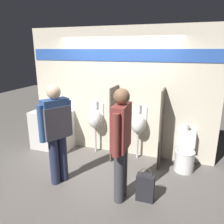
{
  "coord_description": "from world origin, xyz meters",
  "views": [
    {
      "loc": [
        1.35,
        -3.77,
        2.25
      ],
      "look_at": [
        0.0,
        0.17,
        1.05
      ],
      "focal_mm": 35.0,
      "sensor_mm": 36.0,
      "label": 1
    }
  ],
  "objects_px": {
    "cell_phone": "(59,114)",
    "urinal_near_counter": "(95,119)",
    "urinal_far": "(138,124)",
    "shopping_bag": "(145,187)",
    "toilet": "(185,155)",
    "person_in_vest": "(56,128)",
    "sink_basin": "(54,108)",
    "person_with_lanyard": "(121,141)"
  },
  "relations": [
    {
      "from": "urinal_near_counter",
      "to": "person_in_vest",
      "type": "distance_m",
      "value": 1.32
    },
    {
      "from": "toilet",
      "to": "shopping_bag",
      "type": "xyz_separation_m",
      "value": [
        -0.55,
        -1.16,
        -0.08
      ]
    },
    {
      "from": "sink_basin",
      "to": "person_with_lanyard",
      "type": "distance_m",
      "value": 2.38
    },
    {
      "from": "cell_phone",
      "to": "shopping_bag",
      "type": "height_order",
      "value": "cell_phone"
    },
    {
      "from": "urinal_far",
      "to": "person_with_lanyard",
      "type": "relative_size",
      "value": 0.67
    },
    {
      "from": "urinal_far",
      "to": "shopping_bag",
      "type": "height_order",
      "value": "urinal_far"
    },
    {
      "from": "cell_phone",
      "to": "person_in_vest",
      "type": "distance_m",
      "value": 1.23
    },
    {
      "from": "sink_basin",
      "to": "person_with_lanyard",
      "type": "height_order",
      "value": "person_with_lanyard"
    },
    {
      "from": "cell_phone",
      "to": "urinal_far",
      "type": "relative_size",
      "value": 0.12
    },
    {
      "from": "cell_phone",
      "to": "shopping_bag",
      "type": "distance_m",
      "value": 2.48
    },
    {
      "from": "cell_phone",
      "to": "urinal_near_counter",
      "type": "relative_size",
      "value": 0.12
    },
    {
      "from": "sink_basin",
      "to": "shopping_bag",
      "type": "xyz_separation_m",
      "value": [
        2.36,
        -1.23,
        -0.73
      ]
    },
    {
      "from": "sink_basin",
      "to": "person_in_vest",
      "type": "relative_size",
      "value": 0.2
    },
    {
      "from": "toilet",
      "to": "person_with_lanyard",
      "type": "bearing_deg",
      "value": -126.9
    },
    {
      "from": "cell_phone",
      "to": "toilet",
      "type": "relative_size",
      "value": 0.16
    },
    {
      "from": "urinal_far",
      "to": "shopping_bag",
      "type": "relative_size",
      "value": 2.09
    },
    {
      "from": "toilet",
      "to": "shopping_bag",
      "type": "height_order",
      "value": "toilet"
    },
    {
      "from": "shopping_bag",
      "to": "toilet",
      "type": "bearing_deg",
      "value": 64.63
    },
    {
      "from": "person_in_vest",
      "to": "shopping_bag",
      "type": "bearing_deg",
      "value": -61.6
    },
    {
      "from": "cell_phone",
      "to": "person_in_vest",
      "type": "xyz_separation_m",
      "value": [
        0.62,
        -1.06,
        0.11
      ]
    },
    {
      "from": "cell_phone",
      "to": "sink_basin",
      "type": "bearing_deg",
      "value": 144.03
    },
    {
      "from": "urinal_far",
      "to": "cell_phone",
      "type": "bearing_deg",
      "value": -172.04
    },
    {
      "from": "urinal_near_counter",
      "to": "shopping_bag",
      "type": "relative_size",
      "value": 2.09
    },
    {
      "from": "person_with_lanyard",
      "to": "urinal_far",
      "type": "bearing_deg",
      "value": 1.5
    },
    {
      "from": "sink_basin",
      "to": "shopping_bag",
      "type": "distance_m",
      "value": 2.76
    },
    {
      "from": "urinal_near_counter",
      "to": "toilet",
      "type": "xyz_separation_m",
      "value": [
        1.92,
        -0.15,
        -0.47
      ]
    },
    {
      "from": "person_with_lanyard",
      "to": "cell_phone",
      "type": "bearing_deg",
      "value": 57.02
    },
    {
      "from": "sink_basin",
      "to": "person_in_vest",
      "type": "bearing_deg",
      "value": -55.18
    },
    {
      "from": "urinal_far",
      "to": "person_in_vest",
      "type": "bearing_deg",
      "value": -130.35
    },
    {
      "from": "urinal_near_counter",
      "to": "toilet",
      "type": "relative_size",
      "value": 1.34
    },
    {
      "from": "sink_basin",
      "to": "urinal_far",
      "type": "relative_size",
      "value": 0.3
    },
    {
      "from": "toilet",
      "to": "shopping_bag",
      "type": "relative_size",
      "value": 1.56
    },
    {
      "from": "sink_basin",
      "to": "shopping_bag",
      "type": "relative_size",
      "value": 0.62
    },
    {
      "from": "sink_basin",
      "to": "cell_phone",
      "type": "xyz_separation_m",
      "value": [
        0.22,
        -0.16,
        -0.06
      ]
    },
    {
      "from": "sink_basin",
      "to": "toilet",
      "type": "bearing_deg",
      "value": -1.45
    },
    {
      "from": "urinal_near_counter",
      "to": "person_with_lanyard",
      "type": "relative_size",
      "value": 0.67
    },
    {
      "from": "person_in_vest",
      "to": "person_with_lanyard",
      "type": "xyz_separation_m",
      "value": [
        1.14,
        -0.08,
        -0.04
      ]
    },
    {
      "from": "toilet",
      "to": "person_with_lanyard",
      "type": "xyz_separation_m",
      "value": [
        -0.92,
        -1.23,
        0.66
      ]
    },
    {
      "from": "sink_basin",
      "to": "person_in_vest",
      "type": "distance_m",
      "value": 1.49
    },
    {
      "from": "cell_phone",
      "to": "urinal_near_counter",
      "type": "xyz_separation_m",
      "value": [
        0.76,
        0.24,
        -0.11
      ]
    },
    {
      "from": "toilet",
      "to": "person_in_vest",
      "type": "bearing_deg",
      "value": -150.98
    },
    {
      "from": "cell_phone",
      "to": "urinal_far",
      "type": "bearing_deg",
      "value": 7.96
    }
  ]
}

